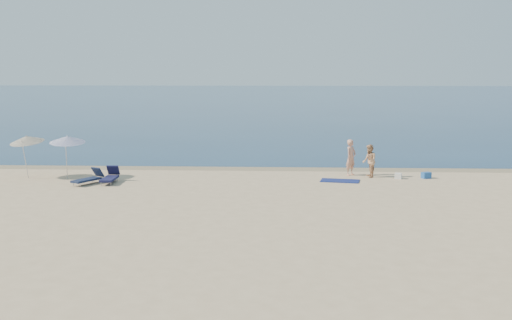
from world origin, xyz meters
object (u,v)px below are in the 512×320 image
Objects in this scene: person_right at (369,161)px; umbrella_near at (67,139)px; blue_cooler at (426,175)px; person_left at (351,157)px.

person_right is 0.73× the size of umbrella_near.
person_right is 15.89m from umbrella_near.
person_right is 3.85× the size of blue_cooler.
person_right is at bearing 152.30° from blue_cooler.
person_right is (0.91, -0.60, -0.10)m from person_left.
person_left is at bearing 144.46° from blue_cooler.
blue_cooler is 0.19× the size of umbrella_near.
blue_cooler is 18.88m from umbrella_near.
person_right reaches higher than blue_cooler.
blue_cooler is at bearing 82.68° from person_right.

